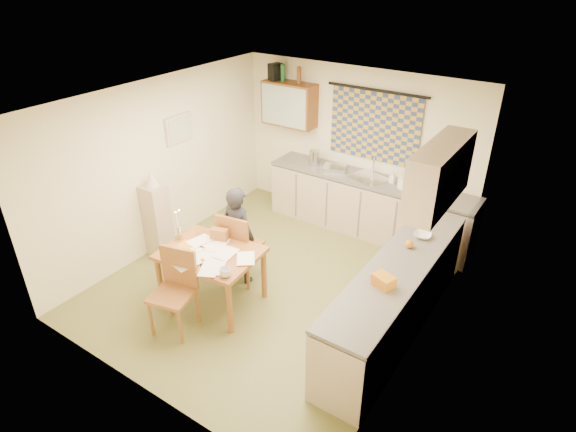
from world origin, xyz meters
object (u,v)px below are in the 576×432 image
Objects in this scene: dining_table at (213,276)px; chair_far at (241,258)px; counter_right at (395,298)px; stove at (356,352)px; person at (239,235)px; shelf_stand at (157,220)px; counter_back at (368,206)px.

chair_far reaches higher than dining_table.
counter_right is 3.38× the size of stove.
chair_far reaches higher than stove.
counter_right is 1.00m from stove.
person is 1.42m from shelf_stand.
stove reaches higher than dining_table.
person is at bearing 159.44° from stove.
shelf_stand reaches higher than stove.
counter_right is 2.84× the size of chair_far.
counter_back is at bearing -107.45° from person.
person reaches higher than stove.
stove is at bearing 164.06° from person.
shelf_stand is (-1.42, -0.17, 0.23)m from chair_far.
stove is 3.60m from shelf_stand.
counter_right is 3.56m from shelf_stand.
counter_back is 3.22m from shelf_stand.
dining_table is at bearing -107.22° from counter_back.
chair_far is 0.37m from person.
shelf_stand is (-2.27, -2.29, 0.10)m from counter_back.
counter_right is 2.68× the size of shelf_stand.
shelf_stand is (-3.54, 0.65, 0.12)m from stove.
counter_back is at bearing 67.62° from dining_table.
chair_far is 1.44m from shelf_stand.
dining_table is (-2.11, 0.23, -0.06)m from stove.
dining_table is (-2.11, -0.78, -0.07)m from counter_right.
chair_far is 0.76× the size of person.
chair_far is at bearing -140.69° from person.
stove is 0.63× the size of person.
counter_right reaches higher than dining_table.
stove is at bearing -10.35° from shelf_stand.
dining_table is (-0.84, -2.71, -0.07)m from counter_back.
chair_far is (-0.85, -2.12, -0.13)m from counter_back.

